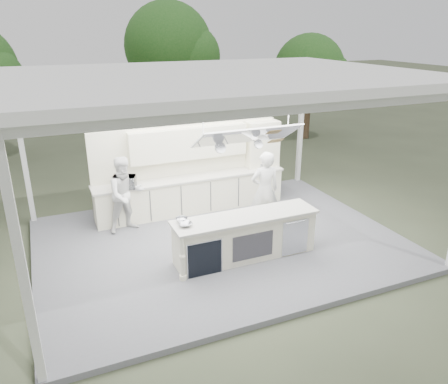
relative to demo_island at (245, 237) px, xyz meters
name	(u,v)px	position (x,y,z in m)	size (l,w,h in m)	color
ground	(220,245)	(-0.18, 0.91, -0.60)	(90.00, 90.00, 0.00)	#464D35
stage_deck	(220,243)	(-0.18, 0.91, -0.54)	(8.00, 6.00, 0.12)	slate
tent	(220,80)	(-0.18, 0.90, 3.11)	(8.20, 6.20, 3.86)	white
demo_island	(245,237)	(0.00, 0.00, 0.00)	(3.10, 0.79, 0.95)	white
back_counter	(192,194)	(-0.18, 2.81, 0.00)	(5.08, 0.72, 0.95)	white
back_wall_unit	(204,154)	(0.27, 3.03, 0.98)	(5.05, 0.48, 2.25)	white
tree_cluster	(120,65)	(-0.34, 10.68, 2.69)	(19.55, 9.40, 5.85)	#503828
head_chef	(265,190)	(1.09, 1.18, 0.47)	(0.69, 0.45, 1.90)	white
sous_chef	(126,194)	(-1.99, 2.30, 0.43)	(0.88, 0.69, 1.82)	silver
toaster_oven	(124,182)	(-1.93, 2.65, 0.62)	(0.54, 0.36, 0.30)	silver
bowl_large	(185,224)	(-1.28, 0.03, 0.51)	(0.28, 0.28, 0.07)	#BABCC1
bowl_small	(182,220)	(-1.28, 0.26, 0.51)	(0.25, 0.25, 0.08)	silver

